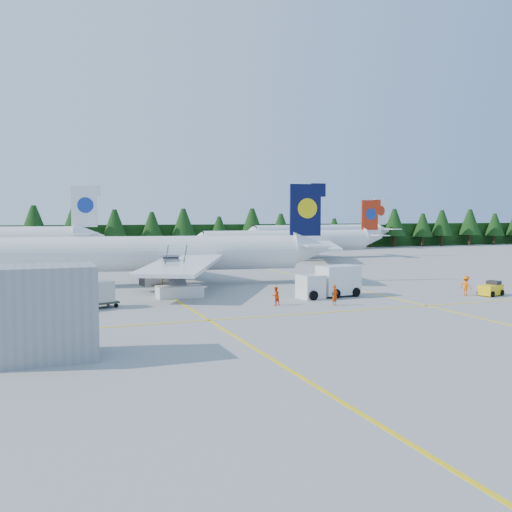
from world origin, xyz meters
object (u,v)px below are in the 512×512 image
object	(u,v)px
airliner_navy	(143,254)
airstairs	(179,288)
service_truck	(329,282)
baggage_tug	(491,289)
airliner_red	(284,241)

from	to	relation	value
airliner_navy	airstairs	distance (m)	11.16
service_truck	baggage_tug	world-z (taller)	service_truck
airliner_red	airstairs	bearing A→B (deg)	-123.54
airliner_navy	airstairs	xyz separation A→B (m)	(1.61, -10.71, -2.69)
airstairs	service_truck	distance (m)	14.72
airliner_navy	airliner_red	world-z (taller)	airliner_navy
airliner_red	service_truck	size ratio (longest dim) A/B	5.82
service_truck	baggage_tug	size ratio (longest dim) A/B	2.29
airliner_red	airstairs	size ratio (longest dim) A/B	6.42
service_truck	airliner_red	bearing A→B (deg)	63.94
airliner_red	service_truck	distance (m)	50.76
airliner_red	baggage_tug	distance (m)	53.00
airliner_navy	service_truck	xyz separation A→B (m)	(15.32, -16.02, -2.03)
service_truck	baggage_tug	bearing A→B (deg)	-24.67
airliner_red	airstairs	distance (m)	52.28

